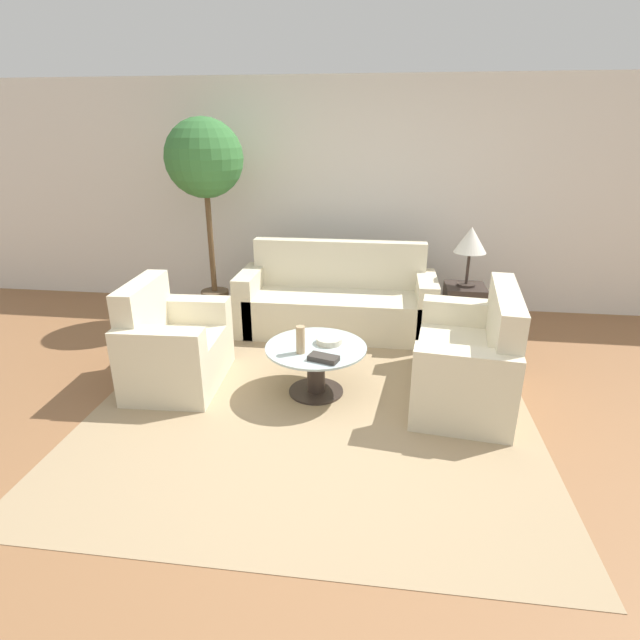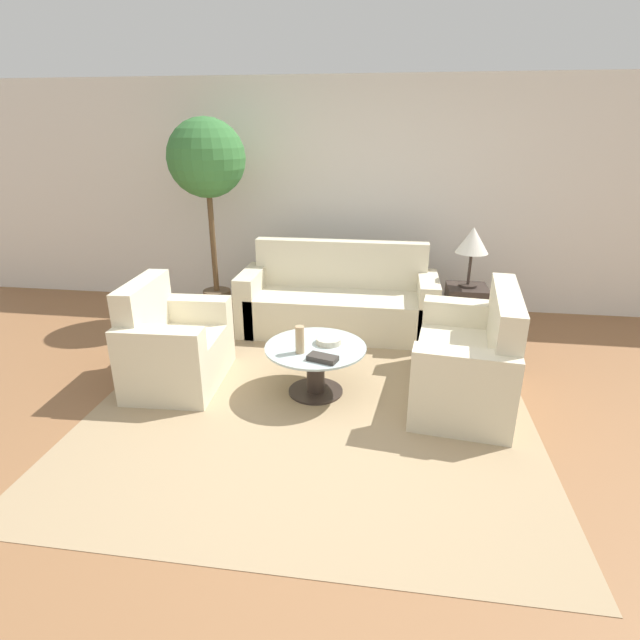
# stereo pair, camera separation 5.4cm
# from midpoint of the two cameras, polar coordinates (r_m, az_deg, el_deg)

# --- Properties ---
(ground_plane) EXTENTS (14.00, 14.00, 0.00)m
(ground_plane) POSITION_cam_midpoint_polar(r_m,az_deg,el_deg) (3.64, 0.54, -13.36)
(ground_plane) COLOR #8E603D
(wall_back) EXTENTS (10.00, 0.06, 2.60)m
(wall_back) POSITION_cam_midpoint_polar(r_m,az_deg,el_deg) (5.99, 4.52, 13.80)
(wall_back) COLOR white
(wall_back) RESTS_ON ground_plane
(rug) EXTENTS (3.36, 3.67, 0.01)m
(rug) POSITION_cam_midpoint_polar(r_m,az_deg,el_deg) (4.20, -0.12, -8.19)
(rug) COLOR tan
(rug) RESTS_ON ground_plane
(sofa_main) EXTENTS (2.05, 0.76, 0.93)m
(sofa_main) POSITION_cam_midpoint_polar(r_m,az_deg,el_deg) (5.36, 2.40, 1.99)
(sofa_main) COLOR beige
(sofa_main) RESTS_ON ground_plane
(armchair) EXTENTS (0.74, 0.98, 0.90)m
(armchair) POSITION_cam_midpoint_polar(r_m,az_deg,el_deg) (4.42, -16.24, -3.18)
(armchair) COLOR beige
(armchair) RESTS_ON ground_plane
(loveseat) EXTENTS (0.88, 1.37, 0.92)m
(loveseat) POSITION_cam_midpoint_polar(r_m,az_deg,el_deg) (4.18, 17.28, -4.76)
(loveseat) COLOR beige
(loveseat) RESTS_ON ground_plane
(coffee_table) EXTENTS (0.82, 0.82, 0.42)m
(coffee_table) POSITION_cam_midpoint_polar(r_m,az_deg,el_deg) (4.08, -0.13, -4.93)
(coffee_table) COLOR #332823
(coffee_table) RESTS_ON ground_plane
(side_table) EXTENTS (0.40, 0.40, 0.56)m
(side_table) POSITION_cam_midpoint_polar(r_m,az_deg,el_deg) (5.35, 16.48, 0.82)
(side_table) COLOR #332823
(side_table) RESTS_ON ground_plane
(table_lamp) EXTENTS (0.32, 0.32, 0.60)m
(table_lamp) POSITION_cam_midpoint_polar(r_m,az_deg,el_deg) (5.15, 17.33, 8.52)
(table_lamp) COLOR #332823
(table_lamp) RESTS_ON side_table
(potted_plant) EXTENTS (0.81, 0.81, 2.17)m
(potted_plant) POSITION_cam_midpoint_polar(r_m,az_deg,el_deg) (5.53, -12.49, 16.63)
(potted_plant) COLOR brown
(potted_plant) RESTS_ON ground_plane
(vase) EXTENTS (0.07, 0.07, 0.22)m
(vase) POSITION_cam_midpoint_polar(r_m,az_deg,el_deg) (3.86, -1.92, -2.25)
(vase) COLOR tan
(vase) RESTS_ON coffee_table
(bowl) EXTENTS (0.21, 0.21, 0.05)m
(bowl) POSITION_cam_midpoint_polar(r_m,az_deg,el_deg) (4.06, 1.39, -2.38)
(bowl) COLOR beige
(bowl) RESTS_ON coffee_table
(book_stack) EXTENTS (0.25, 0.18, 0.04)m
(book_stack) POSITION_cam_midpoint_polar(r_m,az_deg,el_deg) (3.77, 0.71, -4.39)
(book_stack) COLOR #38332D
(book_stack) RESTS_ON coffee_table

